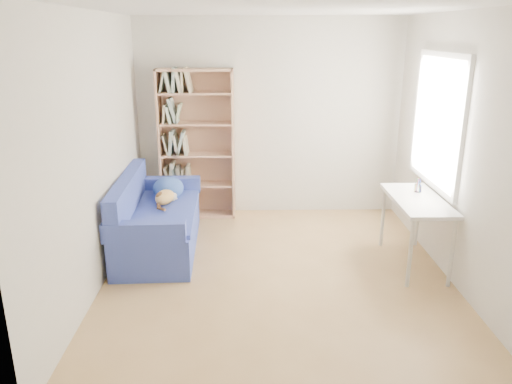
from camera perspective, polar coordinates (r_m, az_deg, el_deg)
ground at (r=5.22m, az=2.42°, el=-9.56°), size 4.00×4.00×0.00m
room_shell at (r=4.74m, az=3.86°, el=8.50°), size 3.54×4.04×2.62m
sofa at (r=5.87m, az=-11.37°, el=-3.23°), size 0.89×1.77×0.86m
bookshelf at (r=6.66m, az=-6.73°, el=4.71°), size 0.98×0.31×1.96m
desk at (r=5.48m, az=17.95°, el=-1.52°), size 0.51×1.11×0.75m
pen_cup at (r=5.67m, az=18.04°, el=0.58°), size 0.08×0.08×0.15m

